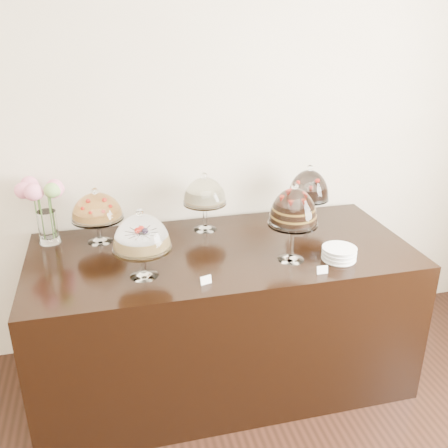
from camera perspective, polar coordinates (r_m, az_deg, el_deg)
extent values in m
cube|color=beige|center=(3.17, -7.77, 10.66)|extent=(5.00, 0.04, 3.00)
cube|color=black|center=(3.12, -0.22, -10.35)|extent=(2.20, 1.00, 0.90)
cone|color=white|center=(2.64, -9.11, -5.63)|extent=(0.15, 0.15, 0.02)
cylinder|color=white|center=(2.61, -9.21, -4.14)|extent=(0.03, 0.03, 0.13)
cylinder|color=white|center=(2.58, -9.31, -2.74)|extent=(0.30, 0.30, 0.01)
cylinder|color=tan|center=(2.56, -9.37, -1.98)|extent=(0.25, 0.25, 0.06)
sphere|color=red|center=(2.57, -8.03, -0.83)|extent=(0.02, 0.02, 0.02)
sphere|color=red|center=(2.59, -10.61, -0.84)|extent=(0.02, 0.02, 0.02)
sphere|color=red|center=(2.48, -9.63, -1.78)|extent=(0.02, 0.02, 0.02)
sphere|color=white|center=(2.50, -9.60, 1.33)|extent=(0.04, 0.04, 0.04)
cone|color=white|center=(2.80, 7.63, -3.79)|extent=(0.15, 0.15, 0.02)
cylinder|color=white|center=(2.76, 7.74, -1.84)|extent=(0.03, 0.03, 0.19)
cylinder|color=white|center=(2.72, 7.85, 0.05)|extent=(0.27, 0.27, 0.01)
cylinder|color=black|center=(2.70, 7.92, 1.26)|extent=(0.19, 0.19, 0.11)
sphere|color=red|center=(2.71, 8.88, 2.76)|extent=(0.02, 0.02, 0.02)
sphere|color=red|center=(2.72, 7.60, 2.94)|extent=(0.02, 0.02, 0.02)
sphere|color=red|center=(2.67, 6.85, 2.60)|extent=(0.02, 0.02, 0.02)
sphere|color=red|center=(2.63, 7.68, 2.19)|extent=(0.02, 0.02, 0.02)
sphere|color=red|center=(2.65, 8.95, 2.29)|extent=(0.02, 0.02, 0.02)
sphere|color=white|center=(2.64, 8.10, 4.35)|extent=(0.04, 0.04, 0.04)
cone|color=white|center=(3.17, -2.17, -0.37)|extent=(0.15, 0.15, 0.02)
cylinder|color=white|center=(3.13, -2.19, 1.10)|extent=(0.03, 0.03, 0.15)
cylinder|color=white|center=(3.10, -2.21, 2.48)|extent=(0.27, 0.27, 0.01)
cylinder|color=beige|center=(3.09, -2.22, 3.23)|extent=(0.21, 0.21, 0.07)
sphere|color=white|center=(3.05, -2.26, 5.54)|extent=(0.04, 0.04, 0.04)
cone|color=white|center=(3.32, 9.41, 0.44)|extent=(0.15, 0.15, 0.02)
cylinder|color=white|center=(3.29, 9.50, 1.75)|extent=(0.03, 0.03, 0.14)
cylinder|color=white|center=(3.26, 9.58, 2.98)|extent=(0.26, 0.26, 0.01)
cylinder|color=black|center=(3.25, 9.63, 3.67)|extent=(0.22, 0.22, 0.07)
sphere|color=red|center=(3.27, 10.48, 4.59)|extent=(0.02, 0.02, 0.02)
sphere|color=red|center=(3.25, 8.70, 4.60)|extent=(0.02, 0.02, 0.02)
sphere|color=red|center=(3.18, 9.87, 4.09)|extent=(0.02, 0.02, 0.02)
sphere|color=white|center=(3.20, 9.81, 6.33)|extent=(0.04, 0.04, 0.04)
cone|color=white|center=(3.09, -13.98, -1.72)|extent=(0.15, 0.15, 0.02)
cylinder|color=white|center=(3.06, -14.11, -0.47)|extent=(0.03, 0.03, 0.12)
cylinder|color=white|center=(3.03, -14.23, 0.69)|extent=(0.31, 0.31, 0.01)
cylinder|color=gold|center=(3.02, -14.28, 1.16)|extent=(0.25, 0.25, 0.04)
sphere|color=red|center=(3.03, -13.12, 1.95)|extent=(0.02, 0.02, 0.02)
sphere|color=red|center=(3.07, -14.07, 2.16)|extent=(0.02, 0.02, 0.02)
sphere|color=red|center=(3.06, -15.28, 1.91)|extent=(0.02, 0.02, 0.02)
sphere|color=red|center=(2.99, -15.58, 1.44)|extent=(0.02, 0.02, 0.02)
sphere|color=red|center=(2.95, -14.62, 1.21)|extent=(0.02, 0.02, 0.02)
sphere|color=red|center=(2.97, -13.37, 1.47)|extent=(0.02, 0.02, 0.02)
sphere|color=white|center=(2.97, -14.54, 3.67)|extent=(0.04, 0.04, 0.04)
cylinder|color=white|center=(3.13, -19.46, -0.32)|extent=(0.11, 0.11, 0.20)
cylinder|color=#476B2D|center=(3.09, -19.14, 1.15)|extent=(0.01, 0.01, 0.29)
sphere|color=pink|center=(3.03, -18.95, 3.70)|extent=(0.10, 0.10, 0.10)
cylinder|color=#476B2D|center=(3.14, -19.05, 1.33)|extent=(0.01, 0.01, 0.27)
sphere|color=pink|center=(3.14, -18.78, 3.97)|extent=(0.10, 0.10, 0.10)
cylinder|color=#476B2D|center=(3.15, -20.34, 1.48)|extent=(0.01, 0.01, 0.29)
sphere|color=pink|center=(3.16, -21.36, 4.24)|extent=(0.10, 0.10, 0.10)
cylinder|color=#476B2D|center=(3.11, -20.63, 1.10)|extent=(0.01, 0.01, 0.29)
sphere|color=pink|center=(3.07, -21.98, 3.56)|extent=(0.10, 0.10, 0.10)
cylinder|color=#476B2D|center=(3.05, -20.12, 0.99)|extent=(0.01, 0.01, 0.31)
sphere|color=pink|center=(2.96, -20.98, 3.43)|extent=(0.10, 0.10, 0.10)
cylinder|color=#476B2D|center=(3.05, -19.21, 1.09)|extent=(0.01, 0.01, 0.31)
sphere|color=#7BAC53|center=(2.95, -19.10, 3.66)|extent=(0.09, 0.09, 0.09)
cylinder|color=white|center=(2.85, 12.96, -3.92)|extent=(0.18, 0.18, 0.01)
cylinder|color=white|center=(2.85, 12.98, -3.72)|extent=(0.17, 0.17, 0.01)
cylinder|color=white|center=(2.84, 13.00, -3.52)|extent=(0.18, 0.18, 0.01)
cylinder|color=white|center=(2.84, 13.02, -3.32)|extent=(0.17, 0.17, 0.01)
cylinder|color=white|center=(2.83, 13.03, -3.12)|extent=(0.18, 0.18, 0.01)
cylinder|color=white|center=(2.83, 13.05, -2.92)|extent=(0.17, 0.17, 0.01)
cylinder|color=white|center=(2.82, 13.07, -2.72)|extent=(0.18, 0.18, 0.01)
cube|color=white|center=(2.54, -2.08, -6.41)|extent=(0.06, 0.03, 0.04)
cube|color=white|center=(2.68, 11.18, -5.16)|extent=(0.06, 0.02, 0.04)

